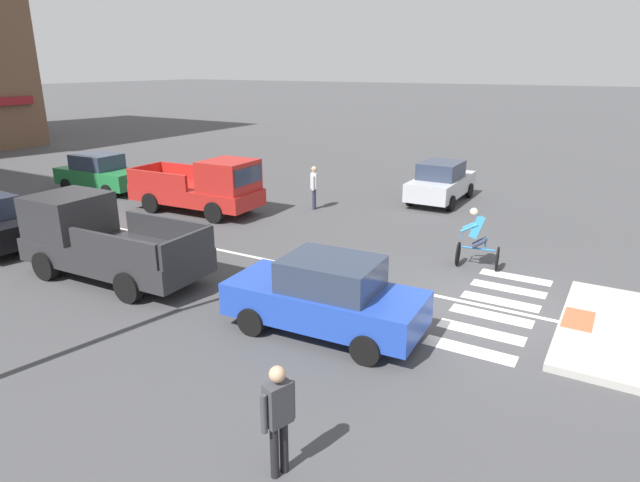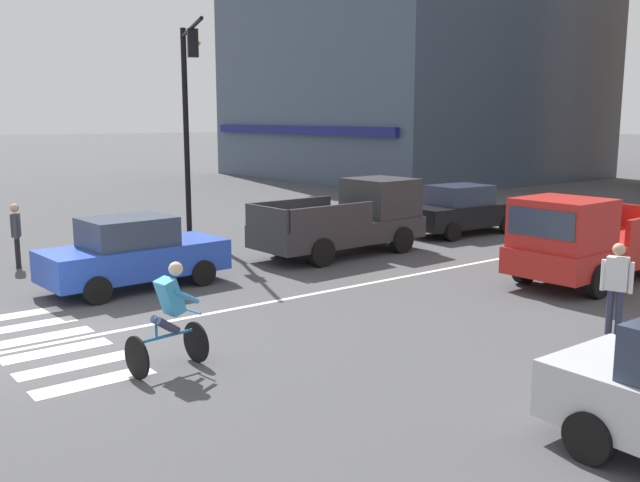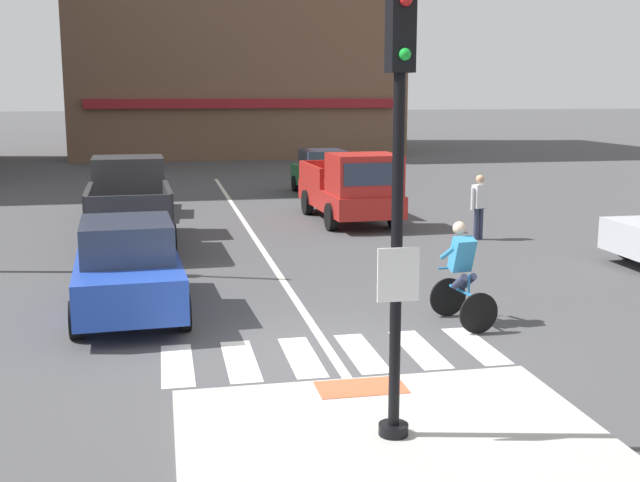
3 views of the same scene
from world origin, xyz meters
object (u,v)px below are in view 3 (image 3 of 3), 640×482
car_blue_westbound_near (128,268)px  pickup_truck_charcoal_westbound_far (129,205)px  pickup_truck_red_eastbound_far (353,189)px  cyclist (462,272)px  car_black_westbound_distant (125,188)px  signal_pole (398,174)px  car_green_eastbound_distant (324,173)px  pedestrian_waiting_far_side (479,202)px

car_blue_westbound_near → pickup_truck_charcoal_westbound_far: (-0.19, 6.65, 0.17)m
pickup_truck_red_eastbound_far → cyclist: (-0.65, -10.26, -0.11)m
pickup_truck_charcoal_westbound_far → cyclist: 10.00m
car_black_westbound_distant → cyclist: size_ratio=2.49×
pickup_truck_charcoal_westbound_far → cyclist: size_ratio=3.07×
signal_pole → car_black_westbound_distant: (-3.44, 17.60, -2.13)m
pickup_truck_charcoal_westbound_far → cyclist: (5.55, -8.32, -0.11)m
car_black_westbound_distant → car_blue_westbound_near: bearing=-87.5°
car_green_eastbound_distant → pedestrian_waiting_far_side: (2.09, -9.66, 0.17)m
car_black_westbound_distant → car_green_eastbound_distant: (6.98, 3.40, 0.00)m
car_black_westbound_distant → car_blue_westbound_near: size_ratio=1.00×
pedestrian_waiting_far_side → car_green_eastbound_distant: bearing=102.2°
car_blue_westbound_near → pickup_truck_red_eastbound_far: bearing=55.0°
pickup_truck_red_eastbound_far → pickup_truck_charcoal_westbound_far: bearing=-162.6°
car_blue_westbound_near → pickup_truck_charcoal_westbound_far: size_ratio=0.81×
cyclist → pedestrian_waiting_far_side: size_ratio=1.01×
car_black_westbound_distant → pedestrian_waiting_far_side: (9.07, -6.26, 0.17)m
car_blue_westbound_near → pedestrian_waiting_far_side: 10.13m
signal_pole → cyclist: (2.41, 4.28, -2.06)m
car_blue_westbound_near → cyclist: bearing=-17.3°
pedestrian_waiting_far_side → car_black_westbound_distant: bearing=145.4°
signal_pole → car_blue_westbound_near: (-2.94, 5.94, -2.13)m
car_green_eastbound_distant → cyclist: size_ratio=2.47×
signal_pole → cyclist: 5.33m
car_green_eastbound_distant → pickup_truck_red_eastbound_far: 6.48m
cyclist → pedestrian_waiting_far_side: bearing=65.6°
pickup_truck_red_eastbound_far → pedestrian_waiting_far_side: bearing=-51.3°
car_green_eastbound_distant → car_blue_westbound_near: size_ratio=0.99×
pickup_truck_red_eastbound_far → cyclist: bearing=-93.7°
pickup_truck_charcoal_westbound_far → cyclist: bearing=-56.3°
signal_pole → car_black_westbound_distant: size_ratio=1.11×
signal_pole → car_blue_westbound_near: signal_pole is taller
signal_pole → pedestrian_waiting_far_side: signal_pole is taller
signal_pole → pedestrian_waiting_far_side: (5.62, 11.34, -1.95)m
car_black_westbound_distant → pedestrian_waiting_far_side: bearing=-34.6°
car_black_westbound_distant → cyclist: bearing=-66.3°
pedestrian_waiting_far_side → pickup_truck_charcoal_westbound_far: bearing=171.9°
pedestrian_waiting_far_side → signal_pole: bearing=-116.4°
pickup_truck_red_eastbound_far → pedestrian_waiting_far_side: size_ratio=3.10×
signal_pole → car_blue_westbound_near: size_ratio=1.11×
car_green_eastbound_distant → pickup_truck_red_eastbound_far: (-0.47, -6.47, 0.17)m
car_green_eastbound_distant → pickup_truck_charcoal_westbound_far: (-6.67, -8.41, 0.17)m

